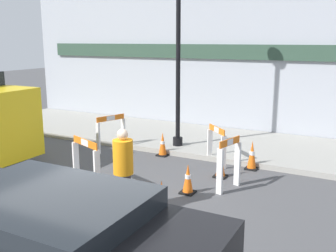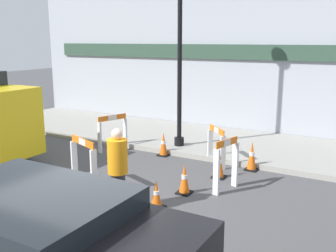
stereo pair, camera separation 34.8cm
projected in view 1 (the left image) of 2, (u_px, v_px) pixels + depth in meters
The scene contains 15 objects.
ground_plane at pixel (92, 228), 6.85m from camera, with size 60.00×60.00×0.00m, color #4C4C4F.
sidewalk_slab at pixel (219, 142), 12.28m from camera, with size 18.00×3.60×0.14m.
storefront_facade at pixel (241, 53), 13.33m from camera, with size 18.00×0.22×5.50m.
streetlamp_post at pixel (178, 20), 10.89m from camera, with size 0.44×0.44×5.62m.
barricade_0 at pixel (111, 132), 11.47m from camera, with size 0.44×0.94×1.06m.
barricade_1 at pixel (86, 162), 8.45m from camera, with size 0.94×0.47×1.14m.
barricade_2 at pixel (229, 163), 8.47m from camera, with size 0.31×0.76×1.15m.
barricade_3 at pixel (216, 144), 10.21m from camera, with size 0.71×0.67×1.01m.
traffic_cone_0 at pixel (162, 195), 7.56m from camera, with size 0.30×0.30×0.57m.
traffic_cone_1 at pixel (163, 144), 11.04m from camera, with size 0.30×0.30×0.67m.
traffic_cone_2 at pixel (252, 156), 9.87m from camera, with size 0.30×0.30×0.74m.
traffic_cone_3 at pixel (188, 179), 8.32m from camera, with size 0.30×0.30×0.65m.
traffic_cone_4 at pixel (221, 164), 9.30m from camera, with size 0.30×0.30×0.69m.
person_worker at pixel (123, 169), 7.28m from camera, with size 0.46×0.46×1.62m.
parked_car_1 at pixel (49, 252), 4.35m from camera, with size 3.91×1.91×1.60m.
Camera 1 is at (4.10, -4.97, 3.21)m, focal length 42.00 mm.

